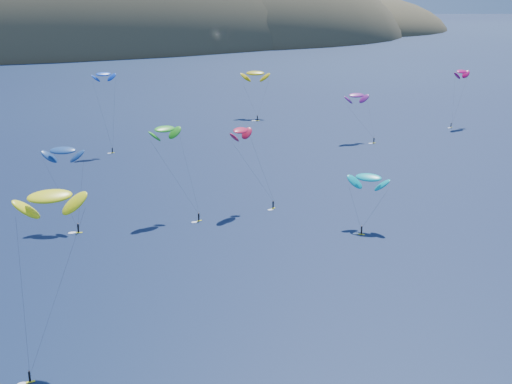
% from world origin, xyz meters
% --- Properties ---
extents(island, '(730.00, 300.00, 210.00)m').
position_xyz_m(island, '(39.40, 562.36, -10.74)').
color(island, '#3D3526').
rests_on(island, ground).
extents(kitesurfer_2, '(11.40, 12.32, 26.03)m').
position_xyz_m(kitesurfer_2, '(-35.32, 46.18, 23.26)').
color(kitesurfer_2, yellow).
rests_on(kitesurfer_2, ground).
extents(kitesurfer_3, '(10.09, 12.53, 22.24)m').
position_xyz_m(kitesurfer_3, '(-3.68, 100.04, 19.89)').
color(kitesurfer_3, yellow).
rests_on(kitesurfer_3, ground).
extents(kitesurfer_4, '(7.84, 7.50, 26.07)m').
position_xyz_m(kitesurfer_4, '(-4.26, 167.93, 23.93)').
color(kitesurfer_4, yellow).
rests_on(kitesurfer_4, ground).
extents(kitesurfer_5, '(9.57, 10.60, 13.46)m').
position_xyz_m(kitesurfer_5, '(35.06, 74.78, 10.92)').
color(kitesurfer_5, yellow).
rests_on(kitesurfer_5, ground).
extents(kitesurfer_6, '(9.00, 10.19, 17.42)m').
position_xyz_m(kitesurfer_6, '(76.13, 151.07, 14.91)').
color(kitesurfer_6, yellow).
rests_on(kitesurfer_6, ground).
extents(kitesurfer_8, '(11.67, 8.18, 21.89)m').
position_xyz_m(kitesurfer_8, '(124.44, 158.56, 19.49)').
color(kitesurfer_8, yellow).
rests_on(kitesurfer_8, ground).
extents(kitesurfer_9, '(11.14, 9.48, 20.72)m').
position_xyz_m(kitesurfer_9, '(14.12, 98.18, 18.49)').
color(kitesurfer_9, yellow).
rests_on(kitesurfer_9, ground).
extents(kitesurfer_10, '(9.63, 11.87, 19.08)m').
position_xyz_m(kitesurfer_10, '(-26.31, 101.92, 16.57)').
color(kitesurfer_10, yellow).
rests_on(kitesurfer_10, ground).
extents(kitesurfer_11, '(11.97, 15.67, 19.69)m').
position_xyz_m(kitesurfer_11, '(61.13, 203.28, 16.63)').
color(kitesurfer_11, yellow).
rests_on(kitesurfer_11, ground).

